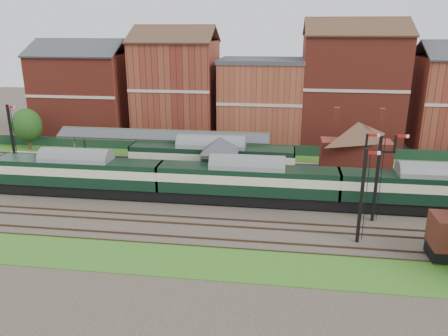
# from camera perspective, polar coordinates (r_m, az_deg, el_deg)

# --- Properties ---
(ground) EXTENTS (160.00, 160.00, 0.00)m
(ground) POSITION_cam_1_polar(r_m,az_deg,el_deg) (44.33, 2.74, -4.61)
(ground) COLOR #473D33
(ground) RESTS_ON ground
(grass_back) EXTENTS (90.00, 4.50, 0.06)m
(grass_back) POSITION_cam_1_polar(r_m,az_deg,el_deg) (59.38, 4.17, 1.29)
(grass_back) COLOR #2D6619
(grass_back) RESTS_ON ground
(grass_front) EXTENTS (90.00, 5.00, 0.06)m
(grass_front) POSITION_cam_1_polar(r_m,az_deg,el_deg) (33.60, 0.79, -12.37)
(grass_front) COLOR #2D6619
(grass_front) RESTS_ON ground
(fence) EXTENTS (90.00, 0.12, 1.50)m
(fence) POSITION_cam_1_polar(r_m,az_deg,el_deg) (61.10, 4.32, 2.47)
(fence) COLOR #193823
(fence) RESTS_ON ground
(platform) EXTENTS (55.00, 3.40, 1.00)m
(platform) POSITION_cam_1_polar(r_m,az_deg,el_deg) (53.85, -1.59, 0.10)
(platform) COLOR #2D2D2D
(platform) RESTS_ON ground
(signal_box) EXTENTS (5.40, 5.40, 6.00)m
(signal_box) POSITION_cam_1_polar(r_m,az_deg,el_deg) (46.62, -0.51, 0.72)
(signal_box) COLOR #566B4C
(signal_box) RESTS_ON ground
(brick_hut) EXTENTS (3.20, 2.64, 2.94)m
(brick_hut) POSITION_cam_1_polar(r_m,az_deg,el_deg) (46.81, 9.24, -2.02)
(brick_hut) COLOR maroon
(brick_hut) RESTS_ON ground
(station_building) EXTENTS (8.10, 8.10, 5.90)m
(station_building) POSITION_cam_1_polar(r_m,az_deg,el_deg) (52.88, 16.89, 2.88)
(station_building) COLOR maroon
(station_building) RESTS_ON platform
(canopy) EXTENTS (26.00, 3.89, 4.08)m
(canopy) POSITION_cam_1_polar(r_m,az_deg,el_deg) (54.04, -7.94, 4.49)
(canopy) COLOR brown
(canopy) RESTS_ON platform
(semaphore_bracket) EXTENTS (3.60, 0.25, 8.18)m
(semaphore_bracket) POSITION_cam_1_polar(r_m,az_deg,el_deg) (41.12, 19.44, -0.60)
(semaphore_bracket) COLOR black
(semaphore_bracket) RESTS_ON ground
(semaphore_platform_end) EXTENTS (1.23, 0.25, 8.00)m
(semaphore_platform_end) POSITION_cam_1_polar(r_m,az_deg,el_deg) (60.58, -25.98, 3.88)
(semaphore_platform_end) COLOR black
(semaphore_platform_end) RESTS_ON ground
(semaphore_siding) EXTENTS (1.23, 0.25, 8.00)m
(semaphore_siding) POSITION_cam_1_polar(r_m,az_deg,el_deg) (36.72, 17.58, -3.39)
(semaphore_siding) COLOR black
(semaphore_siding) RESTS_ON ground
(town_backdrop) EXTENTS (69.00, 10.00, 16.00)m
(town_backdrop) POSITION_cam_1_polar(r_m,az_deg,el_deg) (66.65, 4.70, 9.26)
(town_backdrop) COLOR maroon
(town_backdrop) RESTS_ON ground
(dmu_train) EXTENTS (53.49, 2.81, 4.11)m
(dmu_train) POSITION_cam_1_polar(r_m,az_deg,el_deg) (43.45, 3.04, -1.70)
(dmu_train) COLOR black
(dmu_train) RESTS_ON ground
(platform_railcar) EXTENTS (18.84, 2.97, 4.34)m
(platform_railcar) POSITION_cam_1_polar(r_m,az_deg,el_deg) (50.10, -1.62, 1.16)
(platform_railcar) COLOR black
(platform_railcar) RESTS_ON ground
(tree_back) EXTENTS (4.11, 4.11, 6.01)m
(tree_back) POSITION_cam_1_polar(r_m,az_deg,el_deg) (68.76, -24.34, 5.13)
(tree_back) COLOR #382619
(tree_back) RESTS_ON ground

